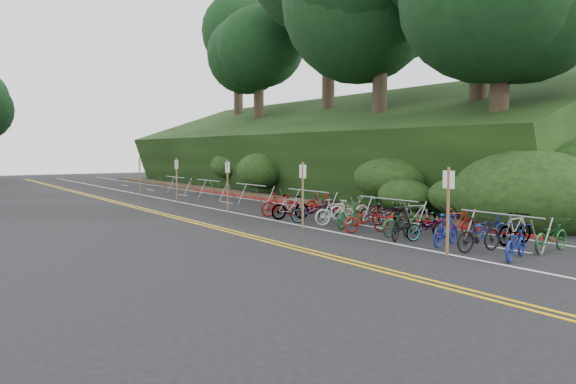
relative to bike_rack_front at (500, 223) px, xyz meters
The scene contains 11 objects.
ground 3.61m from the bike_rack_front, 149.44° to the left, with size 120.00×120.00×0.00m, color black.
road_markings 12.15m from the bike_rack_front, 101.42° to the left, with size 7.47×80.00×0.01m.
red_curb 14.07m from the bike_rack_front, 79.06° to the left, with size 0.25×28.00×0.10m, color maroon.
embankment 23.14m from the bike_rack_front, 64.52° to the left, with size 14.30×48.14×9.11m.
tree_cluster 27.11m from the bike_rack_front, 74.24° to the left, with size 32.78×54.31×18.98m.
bike_rack_front is the anchor object (origin of this frame).
bike_racks_rest 14.79m from the bike_rack_front, 90.13° to the left, with size 1.14×23.00×1.17m.
signpost_near 2.32m from the bike_rack_front, behind, with size 0.08×0.40×2.48m.
signposts_rest 15.99m from the bike_rack_front, 98.76° to the left, with size 0.08×18.40×2.50m.
bike_front 3.11m from the bike_rack_front, 114.33° to the left, with size 1.85×0.52×1.11m, color black.
bike_valet 4.66m from the bike_rack_front, 90.02° to the left, with size 3.50×13.57×1.06m.
Camera 1 is at (-11.53, -12.06, 2.95)m, focal length 35.00 mm.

